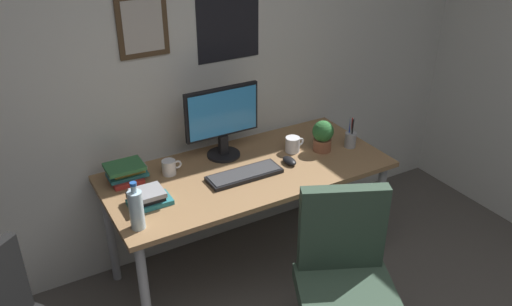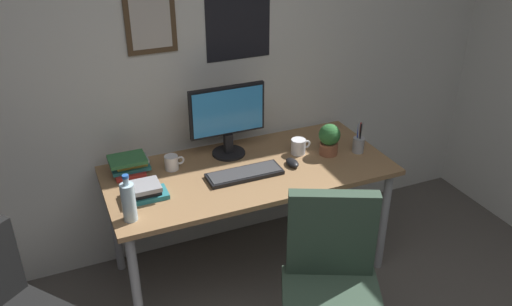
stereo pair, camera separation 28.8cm
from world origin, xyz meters
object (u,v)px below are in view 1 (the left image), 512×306
(computer_mouse, at_px, (289,161))
(book_stack_right, at_px, (148,197))
(pen_cup, at_px, (350,139))
(office_chair, at_px, (345,277))
(coffee_mug_far, at_px, (169,167))
(keyboard, at_px, (244,174))
(water_bottle, at_px, (136,209))
(monitor, at_px, (222,119))
(coffee_mug_near, at_px, (293,144))
(book_stack_left, at_px, (126,172))
(potted_plant, at_px, (323,135))

(computer_mouse, xyz_separation_m, book_stack_right, (-0.86, -0.00, 0.02))
(computer_mouse, distance_m, pen_cup, 0.45)
(office_chair, height_order, coffee_mug_far, office_chair)
(keyboard, relative_size, coffee_mug_far, 3.69)
(computer_mouse, distance_m, water_bottle, 0.99)
(monitor, distance_m, keyboard, 0.36)
(monitor, relative_size, computer_mouse, 4.18)
(monitor, relative_size, water_bottle, 1.82)
(computer_mouse, xyz_separation_m, coffee_mug_near, (0.10, 0.12, 0.03))
(book_stack_left, height_order, book_stack_right, book_stack_left)
(monitor, height_order, computer_mouse, monitor)
(coffee_mug_near, height_order, potted_plant, potted_plant)
(potted_plant, relative_size, pen_cup, 0.98)
(computer_mouse, xyz_separation_m, book_stack_left, (-0.89, 0.28, 0.04))
(coffee_mug_far, bearing_deg, pen_cup, -12.21)
(pen_cup, height_order, book_stack_left, pen_cup)
(monitor, relative_size, book_stack_right, 2.11)
(book_stack_left, bearing_deg, computer_mouse, -17.35)
(pen_cup, distance_m, book_stack_right, 1.31)
(computer_mouse, relative_size, pen_cup, 0.55)
(computer_mouse, bearing_deg, monitor, 136.03)
(monitor, distance_m, book_stack_right, 0.67)
(coffee_mug_far, bearing_deg, monitor, 7.53)
(potted_plant, bearing_deg, monitor, 156.87)
(keyboard, distance_m, book_stack_left, 0.65)
(computer_mouse, relative_size, coffee_mug_far, 0.94)
(keyboard, height_order, coffee_mug_far, coffee_mug_far)
(keyboard, relative_size, water_bottle, 1.70)
(keyboard, bearing_deg, pen_cup, -0.29)
(water_bottle, bearing_deg, keyboard, 14.48)
(water_bottle, xyz_separation_m, book_stack_left, (0.09, 0.45, -0.05))
(coffee_mug_near, distance_m, book_stack_left, 1.00)
(keyboard, distance_m, potted_plant, 0.57)
(computer_mouse, bearing_deg, coffee_mug_far, 160.38)
(coffee_mug_far, xyz_separation_m, potted_plant, (0.92, -0.19, 0.06))
(office_chair, distance_m, water_bottle, 1.04)
(keyboard, relative_size, computer_mouse, 3.91)
(coffee_mug_near, bearing_deg, computer_mouse, -130.14)
(office_chair, relative_size, coffee_mug_near, 7.53)
(computer_mouse, relative_size, potted_plant, 0.56)
(computer_mouse, relative_size, coffee_mug_near, 0.87)
(computer_mouse, xyz_separation_m, potted_plant, (0.27, 0.04, 0.09))
(keyboard, height_order, pen_cup, pen_cup)
(pen_cup, bearing_deg, coffee_mug_near, 159.70)
(monitor, bearing_deg, book_stack_left, -179.66)
(potted_plant, distance_m, book_stack_right, 1.13)
(book_stack_left, bearing_deg, keyboard, -25.30)
(monitor, relative_size, potted_plant, 2.36)
(book_stack_right, bearing_deg, office_chair, -48.01)
(office_chair, height_order, computer_mouse, office_chair)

